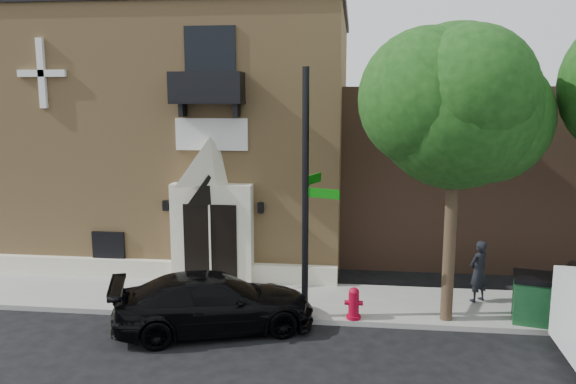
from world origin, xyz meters
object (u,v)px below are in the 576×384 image
Objects in this scene: black_sedan at (214,303)px; dumpster at (551,300)px; street_sign at (306,195)px; fire_hydrant at (354,303)px; pedestrian_far at (572,290)px; pedestrian_near at (479,271)px.

black_sedan is 2.46× the size of dumpster.
black_sedan is 3.70m from street_sign.
fire_hydrant is 0.54× the size of pedestrian_far.
fire_hydrant is 5.85m from pedestrian_far.
pedestrian_near is at bearing 151.36° from dumpster.
fire_hydrant is at bearing -95.96° from black_sedan.
pedestrian_near is at bearing -89.41° from black_sedan.
pedestrian_near is (7.22, 2.59, 0.30)m from black_sedan.
street_sign is 3.20m from fire_hydrant.
pedestrian_far reaches higher than dumpster.
street_sign is 7.57m from pedestrian_far.
dumpster is (8.80, 1.18, 0.03)m from black_sedan.
pedestrian_near is at bearing 40.13° from street_sign.
black_sedan is at bearing -18.35° from pedestrian_near.
dumpster is (5.18, 0.33, 0.21)m from fire_hydrant.
black_sedan is at bearing -166.77° from fire_hydrant.
pedestrian_far is (2.21, -1.09, -0.10)m from pedestrian_near.
black_sedan reaches higher than fire_hydrant.
dumpster is at bearing -101.54° from black_sedan.
fire_hydrant is 0.48× the size of pedestrian_near.
pedestrian_near is (4.89, 1.73, -2.45)m from street_sign.
dumpster is (6.48, 0.32, -2.72)m from street_sign.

